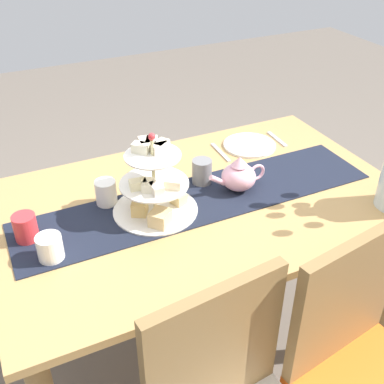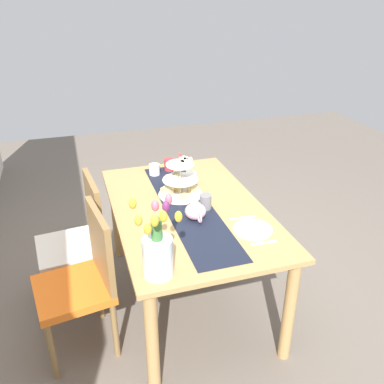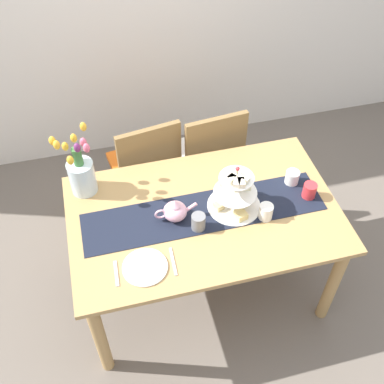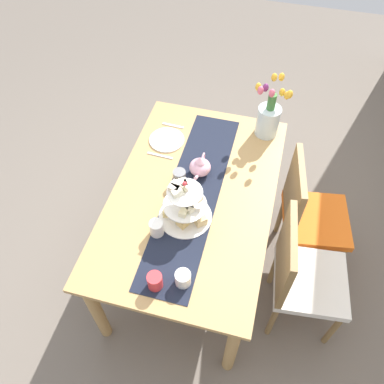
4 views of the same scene
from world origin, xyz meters
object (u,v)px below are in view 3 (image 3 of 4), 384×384
object	(u,v)px
dinner_plate_left	(145,267)
mug_grey	(198,222)
knife_left	(173,261)
chair_right	(209,155)
fork_left	(116,273)
chair_left	(146,165)
mug_white_text	(266,212)
dining_table	(204,224)
cream_jug	(292,177)
tulip_vase	(81,172)
mug_orange	(309,191)
teapot	(175,211)
tiered_cake_stand	(235,194)

from	to	relation	value
dinner_plate_left	mug_grey	size ratio (longest dim) A/B	2.42
knife_left	mug_grey	xyz separation A→B (m)	(0.18, 0.18, 0.05)
chair_right	mug_grey	bearing A→B (deg)	-109.86
fork_left	mug_grey	size ratio (longest dim) A/B	1.58
chair_left	fork_left	bearing A→B (deg)	-107.76
dinner_plate_left	mug_white_text	xyz separation A→B (m)	(0.70, 0.16, 0.04)
dining_table	knife_left	bearing A→B (deg)	-130.52
dinner_plate_left	fork_left	world-z (taller)	dinner_plate_left
dinner_plate_left	mug_grey	distance (m)	0.37
chair_left	cream_jug	bearing A→B (deg)	-37.94
tulip_vase	mug_grey	bearing A→B (deg)	-37.75
mug_orange	mug_grey	bearing A→B (deg)	-174.30
knife_left	mug_white_text	bearing A→B (deg)	16.12
teapot	mug_white_text	xyz separation A→B (m)	(0.48, -0.12, -0.01)
dinner_plate_left	chair_right	bearing A→B (deg)	57.91
mug_white_text	mug_orange	distance (m)	0.31
tulip_vase	knife_left	world-z (taller)	tulip_vase
tiered_cake_stand	mug_white_text	size ratio (longest dim) A/B	3.20
tulip_vase	fork_left	world-z (taller)	tulip_vase
dinner_plate_left	mug_orange	xyz separation A→B (m)	(0.99, 0.25, 0.04)
tulip_vase	cream_jug	bearing A→B (deg)	-11.63
chair_left	teapot	bearing A→B (deg)	-85.75
tulip_vase	dinner_plate_left	world-z (taller)	tulip_vase
tulip_vase	fork_left	distance (m)	0.64
chair_left	dinner_plate_left	distance (m)	1.02
mug_white_text	knife_left	bearing A→B (deg)	-163.88
teapot	tiered_cake_stand	bearing A→B (deg)	0.32
tulip_vase	mug_grey	xyz separation A→B (m)	(0.56, -0.44, -0.09)
chair_left	dinner_plate_left	xyz separation A→B (m)	(-0.17, -0.98, 0.24)
teapot	mug_grey	size ratio (longest dim) A/B	2.51
tulip_vase	mug_orange	world-z (taller)	tulip_vase
dining_table	chair_right	distance (m)	0.75
cream_jug	mug_orange	size ratio (longest dim) A/B	0.89
dinner_plate_left	tiered_cake_stand	bearing A→B (deg)	26.71
dining_table	fork_left	world-z (taller)	fork_left
tiered_cake_stand	dinner_plate_left	world-z (taller)	tiered_cake_stand
dinner_plate_left	mug_white_text	world-z (taller)	mug_white_text
chair_left	tulip_vase	world-z (taller)	tulip_vase
mug_orange	tulip_vase	bearing A→B (deg)	163.27
cream_jug	dining_table	bearing A→B (deg)	-170.39
chair_right	fork_left	world-z (taller)	chair_right
mug_grey	mug_white_text	xyz separation A→B (m)	(0.37, -0.02, -0.00)
dinner_plate_left	knife_left	xyz separation A→B (m)	(0.15, 0.00, -0.00)
mug_grey	mug_orange	distance (m)	0.67
dining_table	tiered_cake_stand	bearing A→B (deg)	0.62
dining_table	dinner_plate_left	size ratio (longest dim) A/B	6.53
mug_white_text	mug_orange	world-z (taller)	same
chair_left	tiered_cake_stand	bearing A→B (deg)	-60.56
dining_table	mug_white_text	distance (m)	0.37
cream_jug	mug_orange	world-z (taller)	mug_orange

